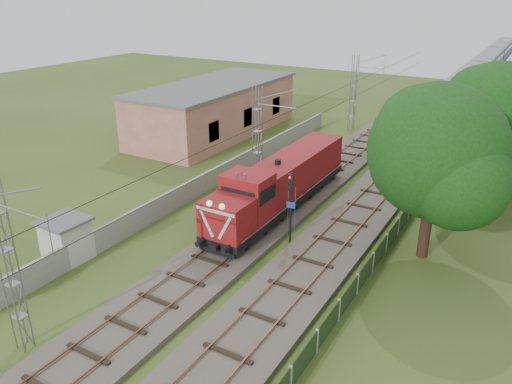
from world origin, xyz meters
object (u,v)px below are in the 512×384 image
Objects in this scene: coach_rake at (478,72)px; signal_post at (291,196)px; locomotive at (280,183)px; relay_hut at (67,239)px.

signal_post reaches higher than coach_rake.
locomotive is 0.19× the size of coach_rake.
relay_hut is (-12.40, -66.52, -1.14)m from coach_rake.
coach_rake reaches higher than relay_hut.
signal_post is (2.62, -3.78, 1.01)m from locomotive.
locomotive reaches higher than relay_hut.
locomotive is at bearing -95.22° from coach_rake.
relay_hut is at bearing -100.56° from coach_rake.
signal_post is at bearing -92.33° from coach_rake.
locomotive is at bearing 124.77° from signal_post.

